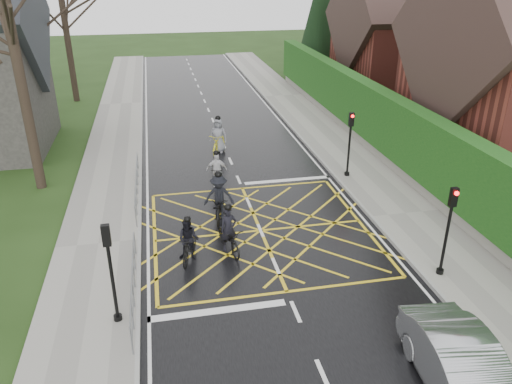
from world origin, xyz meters
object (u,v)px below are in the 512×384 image
object	(u,v)px
cyclist_rear	(229,236)
cyclist_lead	(219,140)
cyclist_front	(217,174)
car	(465,373)
cyclist_mid	(219,202)
cyclist_back	(189,244)

from	to	relation	value
cyclist_rear	cyclist_lead	xyz separation A→B (m)	(0.99, 10.13, 0.12)
cyclist_rear	cyclist_front	xyz separation A→B (m)	(0.30, 5.60, 0.06)
car	cyclist_mid	bearing A→B (deg)	118.17
cyclist_back	cyclist_front	bearing A→B (deg)	92.95
cyclist_front	car	size ratio (longest dim) A/B	0.40
cyclist_mid	cyclist_lead	bearing A→B (deg)	93.42
cyclist_rear	car	size ratio (longest dim) A/B	0.44
car	cyclist_back	bearing A→B (deg)	133.24
car	cyclist_rear	bearing A→B (deg)	124.60
cyclist_lead	cyclist_rear	bearing A→B (deg)	-73.58
cyclist_mid	cyclist_back	bearing A→B (deg)	-106.04
car	cyclist_lead	bearing A→B (deg)	105.71
cyclist_rear	cyclist_lead	size ratio (longest dim) A/B	0.89
cyclist_back	cyclist_rear	bearing A→B (deg)	31.75
cyclist_back	car	size ratio (longest dim) A/B	0.38
cyclist_front	cyclist_rear	bearing A→B (deg)	-84.22
cyclist_front	car	bearing A→B (deg)	-64.14
cyclist_mid	car	world-z (taller)	cyclist_mid
cyclist_back	cyclist_mid	xyz separation A→B (m)	(1.43, 2.83, 0.11)
cyclist_lead	car	size ratio (longest dim) A/B	0.49
cyclist_mid	cyclist_rear	bearing A→B (deg)	-79.13
cyclist_back	cyclist_lead	distance (m)	10.73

